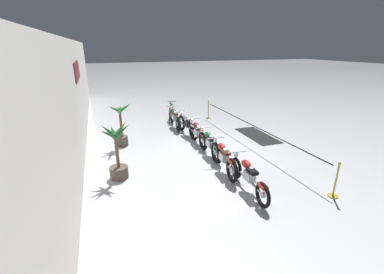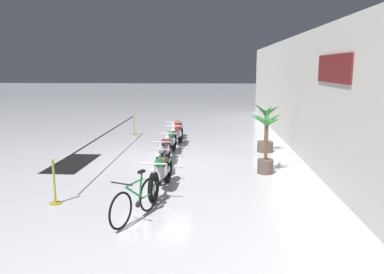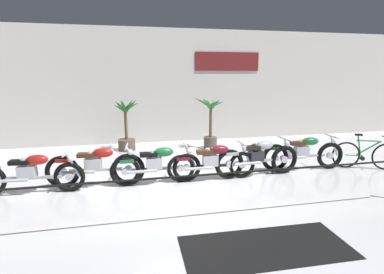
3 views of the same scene
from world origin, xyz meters
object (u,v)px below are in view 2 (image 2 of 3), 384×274
at_px(floor_banner, 73,163).
at_px(motorcycle_red_1, 177,135).
at_px(motorcycle_silver_4, 160,159).
at_px(motorcycle_green_2, 170,142).
at_px(potted_palm_left_of_row, 266,143).
at_px(motorcycle_red_0, 177,130).
at_px(motorcycle_maroon_3, 165,150).
at_px(bicycle, 136,201).
at_px(stanchion_far_left, 117,131).
at_px(potted_palm_right_of_row, 266,131).
at_px(motorcycle_green_5, 161,174).
at_px(stanchion_mid_left, 55,189).

bearing_deg(floor_banner, motorcycle_red_1, 132.20).
height_order(motorcycle_red_1, motorcycle_silver_4, motorcycle_red_1).
bearing_deg(motorcycle_green_2, potted_palm_left_of_row, 54.50).
xyz_separation_m(motorcycle_red_0, motorcycle_maroon_3, (4.09, -0.02, 0.01)).
height_order(bicycle, stanchion_far_left, stanchion_far_left).
bearing_deg(potted_palm_left_of_row, motorcycle_green_2, -125.50).
bearing_deg(bicycle, floor_banner, -145.92).
bearing_deg(bicycle, potted_palm_right_of_row, 151.33).
relative_size(motorcycle_maroon_3, motorcycle_silver_4, 0.97).
bearing_deg(potted_palm_left_of_row, motorcycle_green_5, -57.03).
bearing_deg(motorcycle_red_1, bicycle, -1.50).
distance_m(motorcycle_red_0, bicycle, 8.44).
bearing_deg(motorcycle_red_1, motorcycle_maroon_3, -3.01).
height_order(motorcycle_green_2, motorcycle_maroon_3, motorcycle_green_2).
relative_size(motorcycle_red_0, stanchion_far_left, 0.26).
height_order(motorcycle_green_5, potted_palm_left_of_row, potted_palm_left_of_row).
distance_m(motorcycle_maroon_3, stanchion_far_left, 2.99).
distance_m(motorcycle_silver_4, stanchion_far_left, 3.97).
xyz_separation_m(motorcycle_silver_4, floor_banner, (-1.24, -3.04, -0.47)).
relative_size(motorcycle_maroon_3, motorcycle_green_5, 0.96).
bearing_deg(stanchion_mid_left, potted_palm_right_of_row, 135.53).
bearing_deg(motorcycle_maroon_3, bicycle, -0.55).
bearing_deg(bicycle, motorcycle_green_5, 170.72).
height_order(motorcycle_red_0, stanchion_mid_left, stanchion_mid_left).
height_order(motorcycle_silver_4, potted_palm_right_of_row, potted_palm_right_of_row).
distance_m(bicycle, potted_palm_right_of_row, 7.28).
bearing_deg(motorcycle_green_5, stanchion_far_left, -154.37).
bearing_deg(bicycle, motorcycle_red_0, 179.59).
relative_size(motorcycle_maroon_3, potted_palm_right_of_row, 1.21).
height_order(potted_palm_left_of_row, potted_palm_right_of_row, potted_palm_left_of_row).
relative_size(motorcycle_maroon_3, bicycle, 1.35).
bearing_deg(potted_palm_right_of_row, motorcycle_red_1, -102.11).
distance_m(motorcycle_red_0, stanchion_far_left, 2.85).
relative_size(motorcycle_green_5, potted_palm_left_of_row, 1.25).
height_order(bicycle, floor_banner, bicycle).
xyz_separation_m(motorcycle_maroon_3, bicycle, (4.35, -0.04, -0.07)).
relative_size(motorcycle_green_5, bicycle, 1.41).
xyz_separation_m(motorcycle_green_2, stanchion_far_left, (-0.80, -2.08, 0.25)).
xyz_separation_m(stanchion_mid_left, floor_banner, (-3.60, -0.95, -0.35)).
bearing_deg(motorcycle_red_0, bicycle, -0.41).
bearing_deg(motorcycle_green_5, motorcycle_green_2, -176.98).
bearing_deg(stanchion_mid_left, motorcycle_green_2, 157.08).
relative_size(motorcycle_red_1, motorcycle_green_2, 1.04).
height_order(motorcycle_maroon_3, motorcycle_green_5, motorcycle_green_5).
bearing_deg(motorcycle_silver_4, floor_banner, -112.18).
xyz_separation_m(motorcycle_red_0, floor_banner, (4.06, -3.02, -0.45)).
xyz_separation_m(motorcycle_red_1, motorcycle_silver_4, (3.95, -0.11, -0.01)).
height_order(potted_palm_right_of_row, stanchion_mid_left, potted_palm_right_of_row).
distance_m(potted_palm_left_of_row, floor_banner, 6.18).
height_order(motorcycle_red_1, potted_palm_left_of_row, potted_palm_left_of_row).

